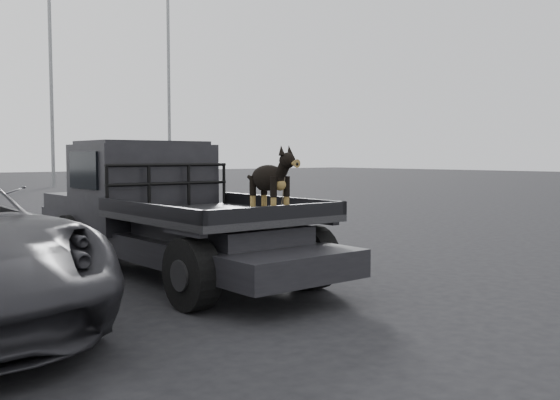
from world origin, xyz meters
TOP-DOWN VIEW (x-y plane):
  - ground at (0.00, 0.00)m, footprint 120.00×120.00m
  - flatbed_ute at (-0.22, 1.74)m, footprint 2.00×5.40m
  - ute_cab at (-0.22, 2.69)m, footprint 1.72×1.30m
  - headache_rack at (-0.22, 1.94)m, footprint 1.80×0.08m
  - dog at (-0.11, -0.07)m, footprint 0.32×0.60m
  - floodlight_mid at (7.17, 27.16)m, footprint 1.08×0.28m
  - floodlight_far at (13.97, 27.03)m, footprint 1.08×0.28m

SIDE VIEW (x-z plane):
  - ground at x=0.00m, z-range 0.00..0.00m
  - flatbed_ute at x=-0.22m, z-range 0.00..0.92m
  - headache_rack at x=-0.22m, z-range 0.92..1.47m
  - dog at x=-0.11m, z-range 0.92..1.66m
  - ute_cab at x=-0.22m, z-range 0.92..1.80m
  - floodlight_far at x=13.97m, z-range 0.60..14.21m
  - floodlight_mid at x=7.17m, z-range 0.60..14.88m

